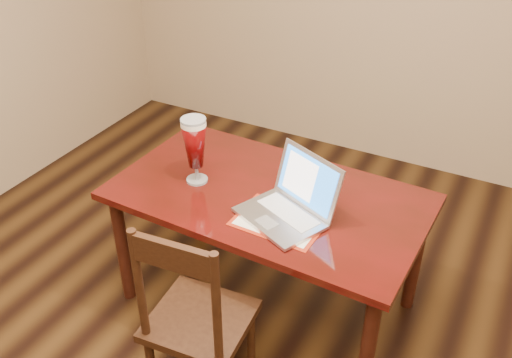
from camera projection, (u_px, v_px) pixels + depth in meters
The scene contains 3 objects.
room_shell at pixel (216, 8), 1.36m from camera, with size 4.51×5.01×2.71m.
dining_table at pixel (265, 204), 2.66m from camera, with size 1.47×0.86×1.00m.
dining_chair at pixel (196, 321), 2.28m from camera, with size 0.43×0.41×0.93m.
Camera 1 is at (0.72, -1.16, 2.16)m, focal length 40.00 mm.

